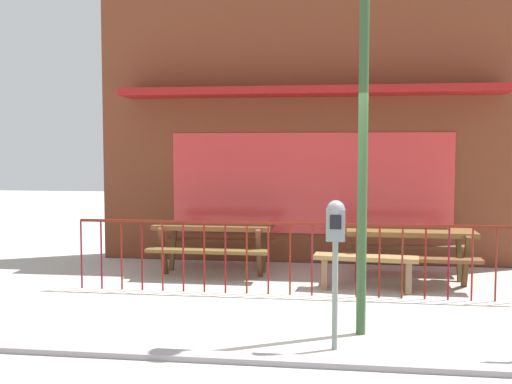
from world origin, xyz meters
name	(u,v)px	position (x,y,z in m)	size (l,w,h in m)	color
ground	(290,337)	(0.00, 0.00, 0.00)	(40.00, 40.00, 0.00)	#B1ABA0
pub_storefront	(311,129)	(0.00, 4.34, 2.27)	(7.24, 1.26, 4.53)	#451916
patio_fence_front	(301,245)	(0.00, 1.81, 0.66)	(6.11, 0.04, 0.97)	maroon
picnic_table_left	(214,234)	(-1.42, 3.04, 0.61)	(1.81, 1.37, 0.79)	brown
picnic_table_right	(410,241)	(1.50, 2.78, 0.61)	(1.82, 1.39, 0.79)	brown
patio_bench	(366,265)	(0.86, 2.20, 0.35)	(1.43, 0.46, 0.48)	olive
parking_meter_near	(335,235)	(0.46, -0.33, 1.12)	(0.18, 0.17, 1.45)	slate
street_lamp	(364,93)	(0.72, 0.21, 2.50)	(0.28, 0.28, 3.82)	#2D4C29
curb_edge	(283,363)	(0.00, -0.78, 0.00)	(10.14, 0.20, 0.11)	gray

